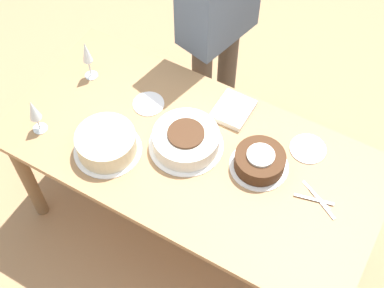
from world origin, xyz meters
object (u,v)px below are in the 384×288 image
(cake_front_chocolate, at_px, (260,161))
(wine_glass_near, at_px, (87,54))
(wine_glass_far, at_px, (34,111))
(person_cutting, at_px, (218,4))
(cake_center_white, at_px, (186,140))
(cake_back_decorated, at_px, (106,143))

(cake_front_chocolate, height_order, wine_glass_near, wine_glass_near)
(cake_front_chocolate, bearing_deg, wine_glass_far, 18.15)
(wine_glass_near, height_order, person_cutting, person_cutting)
(cake_front_chocolate, distance_m, person_cutting, 0.83)
(person_cutting, bearing_deg, cake_center_white, 29.85)
(cake_back_decorated, bearing_deg, wine_glass_far, 9.51)
(cake_front_chocolate, distance_m, cake_back_decorated, 0.68)
(cake_center_white, relative_size, person_cutting, 0.21)
(wine_glass_far, bearing_deg, cake_front_chocolate, -161.85)
(cake_front_chocolate, height_order, wine_glass_far, wine_glass_far)
(cake_center_white, height_order, person_cutting, person_cutting)
(cake_front_chocolate, bearing_deg, cake_center_white, 10.69)
(cake_front_chocolate, distance_m, wine_glass_near, 0.96)
(cake_back_decorated, bearing_deg, cake_center_white, -146.06)
(cake_front_chocolate, xyz_separation_m, wine_glass_far, (0.97, 0.32, 0.09))
(cake_back_decorated, height_order, wine_glass_near, wine_glass_near)
(cake_center_white, xyz_separation_m, cake_back_decorated, (0.29, 0.20, 0.01))
(cake_center_white, relative_size, cake_back_decorated, 1.10)
(cake_center_white, relative_size, wine_glass_far, 1.72)
(wine_glass_far, bearing_deg, cake_center_white, -158.14)
(cake_center_white, height_order, cake_front_chocolate, cake_center_white)
(cake_front_chocolate, bearing_deg, wine_glass_near, -4.11)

